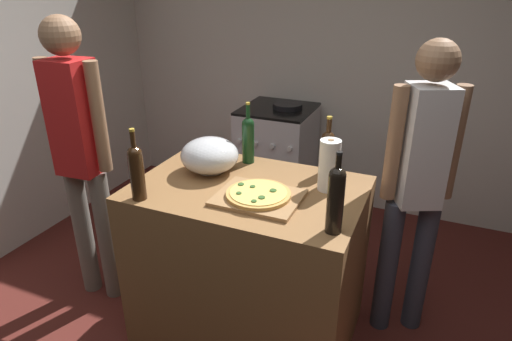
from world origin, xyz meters
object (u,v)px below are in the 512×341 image
Objects in this scene: wine_bottle_amber at (336,197)px; person_in_stripes at (80,147)px; mixing_bowl at (210,155)px; wine_bottle_dark at (327,150)px; person_in_red at (418,180)px; stove at (277,160)px; pizza at (258,194)px; wine_bottle_clear at (137,170)px; wine_bottle_green at (248,138)px; paper_towel_roll at (329,165)px.

person_in_stripes is at bearing 173.57° from wine_bottle_amber.
wine_bottle_dark is (0.59, 0.22, 0.04)m from mixing_bowl.
wine_bottle_amber is at bearing -115.18° from person_in_red.
person_in_stripes reaches higher than person_in_red.
stove is (-0.87, 1.67, -0.62)m from wine_bottle_amber.
wine_bottle_dark is (0.22, 0.42, 0.11)m from pizza.
wine_bottle_clear is at bearing -175.34° from wine_bottle_amber.
mixing_bowl reaches higher than stove.
stove is at bearing 102.12° from wine_bottle_green.
pizza is at bearing -28.36° from mixing_bowl.
wine_bottle_dark is 0.19× the size of person_in_stripes.
person_in_stripes reaches higher than wine_bottle_clear.
wine_bottle_amber is 0.22× the size of person_in_red.
paper_towel_roll is (0.28, 0.24, 0.10)m from pizza.
person_in_stripes is at bearing -157.22° from wine_bottle_green.
mixing_bowl is at bearing -159.63° from wine_bottle_dark.
person_in_stripes is (-1.34, -0.39, -0.05)m from wine_bottle_dark.
stove is 0.58× the size of person_in_red.
wine_bottle_clear is 1.40m from person_in_red.
pizza is 1.00× the size of mixing_bowl.
person_in_stripes reaches higher than wine_bottle_amber.
mixing_bowl is 0.63m from wine_bottle_dark.
wine_bottle_green reaches higher than wine_bottle_dark.
wine_bottle_green reaches higher than paper_towel_roll.
person_in_stripes reaches higher than paper_towel_roll.
wine_bottle_green is 0.98× the size of wine_bottle_amber.
wine_bottle_amber is (0.63, -0.54, 0.02)m from wine_bottle_green.
person_in_red is at bearing 14.51° from mixing_bowl.
person_in_red is at bearing 64.82° from wine_bottle_amber.
mixing_bowl is 1.09m from person_in_red.
wine_bottle_green is at bearing 56.39° from mixing_bowl.
mixing_bowl is 0.88× the size of wine_bottle_clear.
pizza is at bearing -59.97° from wine_bottle_green.
wine_bottle_green is 0.21× the size of person_in_red.
wine_bottle_dark is 0.34× the size of stove.
wine_bottle_dark is at bearing 1.75° from wine_bottle_green.
wine_bottle_amber reaches higher than stove.
paper_towel_roll is at bearing -17.86° from wine_bottle_green.
stove is (-0.69, 1.11, -0.59)m from wine_bottle_dark.
wine_bottle_clear is (-0.16, -0.41, 0.05)m from mixing_bowl.
person_in_stripes is 1.86m from person_in_red.
paper_towel_roll is at bearing 3.60° from mixing_bowl.
paper_towel_roll is 0.76× the size of wine_bottle_green.
wine_bottle_dark is 0.92× the size of wine_bottle_green.
wine_bottle_clear reaches higher than paper_towel_roll.
wine_bottle_dark is 0.91× the size of wine_bottle_clear.
mixing_bowl is at bearing 68.92° from wine_bottle_clear.
person_in_red is (1.06, 0.27, -0.07)m from mixing_bowl.
person_in_red is at bearing -42.20° from stove.
paper_towel_roll is 1.41m from person_in_stripes.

